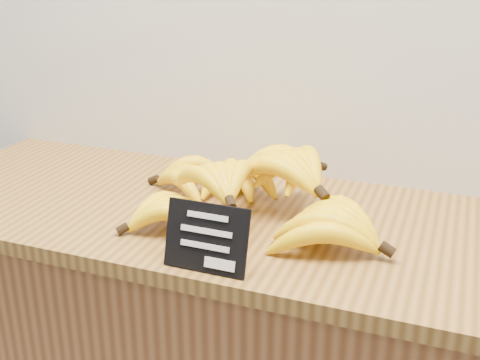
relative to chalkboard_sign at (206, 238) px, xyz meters
name	(u,v)px	position (x,y,z in m)	size (l,w,h in m)	color
counter_top	(249,220)	(-0.01, 0.23, -0.07)	(1.48, 0.54, 0.03)	olive
chalkboard_sign	(206,238)	(0.00, 0.00, 0.00)	(0.14, 0.01, 0.11)	black
banana_pile	(249,188)	(-0.01, 0.23, 0.00)	(0.55, 0.42, 0.12)	yellow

